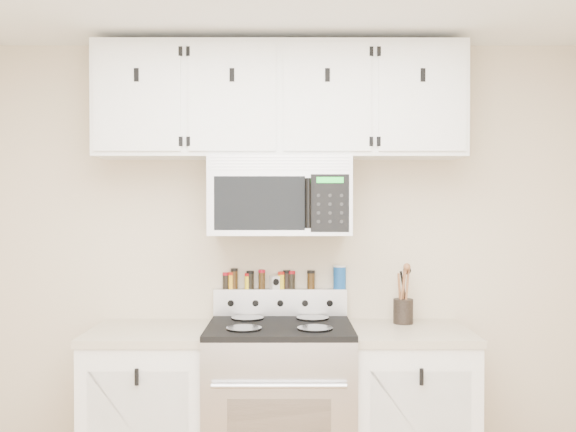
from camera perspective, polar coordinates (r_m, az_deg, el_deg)
The scene contains 20 objects.
back_wall at distance 3.72m, azimuth -0.68°, elevation -4.12°, with size 3.50×0.01×2.50m, color beige.
range at distance 3.56m, azimuth -0.73°, elevation -16.93°, with size 0.76×0.65×1.10m.
base_cabinet_left at distance 3.66m, azimuth -12.09°, elevation -16.85°, with size 0.64×0.62×0.92m.
base_cabinet_right at distance 3.64m, azimuth 10.69°, elevation -16.92°, with size 0.64×0.62×0.92m.
microwave at distance 3.51m, azimuth -0.70°, elevation 1.79°, with size 0.76×0.44×0.42m.
upper_cabinets at distance 3.58m, azimuth -0.71°, elevation 10.13°, with size 2.00×0.35×0.62m.
utensil_crock at distance 3.66m, azimuth 10.20°, elevation -8.16°, with size 0.11×0.11×0.32m.
kitchen_timer at distance 3.69m, azimuth -1.08°, elevation -5.92°, with size 0.06×0.05×0.07m, color silver.
salt_canister at distance 3.70m, azimuth 4.61°, elevation -5.42°, with size 0.07×0.07×0.13m.
spice_jar_0 at distance 3.71m, azimuth -5.53°, elevation -5.73°, with size 0.04×0.04×0.09m.
spice_jar_1 at distance 3.70m, azimuth -5.05°, elevation -5.72°, with size 0.04×0.04×0.10m.
spice_jar_2 at distance 3.70m, azimuth -4.80°, elevation -5.55°, with size 0.04×0.04×0.12m.
spice_jar_3 at distance 3.70m, azimuth -3.57°, elevation -5.78°, with size 0.04×0.04×0.09m.
spice_jar_4 at distance 3.70m, azimuth -3.38°, elevation -5.67°, with size 0.04×0.04×0.10m.
spice_jar_5 at distance 3.69m, azimuth -2.35°, elevation -5.63°, with size 0.04×0.04×0.11m.
spice_jar_6 at distance 3.69m, azimuth -0.57°, elevation -5.72°, with size 0.04×0.04×0.10m.
spice_jar_7 at distance 3.69m, azimuth -0.12°, elevation -5.65°, with size 0.04×0.04×0.11m.
spice_jar_8 at distance 3.69m, azimuth 0.30°, elevation -5.69°, with size 0.04×0.04×0.10m.
spice_jar_9 at distance 3.69m, azimuth 2.06°, elevation -5.66°, with size 0.05×0.05×0.11m.
spice_jar_10 at distance 3.69m, azimuth 2.06°, elevation -5.81°, with size 0.04×0.04×0.09m.
Camera 1 is at (0.04, -1.96, 1.58)m, focal length 40.00 mm.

